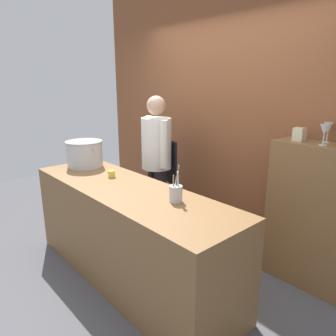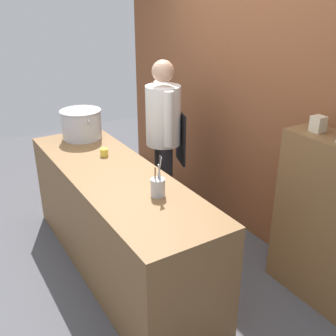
{
  "view_description": "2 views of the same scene",
  "coord_description": "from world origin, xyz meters",
  "px_view_note": "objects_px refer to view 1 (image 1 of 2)",
  "views": [
    {
      "loc": [
        2.2,
        -1.48,
        1.82
      ],
      "look_at": [
        0.15,
        0.36,
        1.05
      ],
      "focal_mm": 33.58,
      "sensor_mm": 36.0,
      "label": 1
    },
    {
      "loc": [
        2.7,
        -1.15,
        2.23
      ],
      "look_at": [
        0.19,
        0.39,
        0.92
      ],
      "focal_mm": 42.64,
      "sensor_mm": 36.0,
      "label": 2
    }
  ],
  "objects_px": {
    "chef": "(157,157)",
    "spice_tin_cream": "(299,134)",
    "wine_glass_wide": "(325,130)",
    "stockpot_large": "(85,154)",
    "utensil_crock": "(176,193)",
    "wine_glass_short": "(328,128)",
    "butter_jar": "(112,174)"
  },
  "relations": [
    {
      "from": "stockpot_large",
      "to": "wine_glass_short",
      "type": "height_order",
      "value": "wine_glass_short"
    },
    {
      "from": "chef",
      "to": "utensil_crock",
      "type": "bearing_deg",
      "value": 165.17
    },
    {
      "from": "butter_jar",
      "to": "wine_glass_wide",
      "type": "relative_size",
      "value": 0.41
    },
    {
      "from": "wine_glass_wide",
      "to": "spice_tin_cream",
      "type": "distance_m",
      "value": 0.24
    },
    {
      "from": "wine_glass_wide",
      "to": "utensil_crock",
      "type": "bearing_deg",
      "value": -122.07
    },
    {
      "from": "butter_jar",
      "to": "wine_glass_wide",
      "type": "height_order",
      "value": "wine_glass_wide"
    },
    {
      "from": "stockpot_large",
      "to": "butter_jar",
      "type": "distance_m",
      "value": 0.56
    },
    {
      "from": "butter_jar",
      "to": "wine_glass_wide",
      "type": "distance_m",
      "value": 1.94
    },
    {
      "from": "chef",
      "to": "utensil_crock",
      "type": "relative_size",
      "value": 5.58
    },
    {
      "from": "wine_glass_short",
      "to": "stockpot_large",
      "type": "bearing_deg",
      "value": -149.71
    },
    {
      "from": "stockpot_large",
      "to": "utensil_crock",
      "type": "xyz_separation_m",
      "value": [
        1.45,
        0.02,
        -0.07
      ]
    },
    {
      "from": "chef",
      "to": "stockpot_large",
      "type": "bearing_deg",
      "value": 75.9
    },
    {
      "from": "butter_jar",
      "to": "stockpot_large",
      "type": "bearing_deg",
      "value": 179.36
    },
    {
      "from": "stockpot_large",
      "to": "spice_tin_cream",
      "type": "bearing_deg",
      "value": 30.57
    },
    {
      "from": "wine_glass_short",
      "to": "spice_tin_cream",
      "type": "height_order",
      "value": "wine_glass_short"
    },
    {
      "from": "wine_glass_short",
      "to": "spice_tin_cream",
      "type": "distance_m",
      "value": 0.23
    },
    {
      "from": "chef",
      "to": "stockpot_large",
      "type": "xyz_separation_m",
      "value": [
        -0.43,
        -0.68,
        0.08
      ]
    },
    {
      "from": "chef",
      "to": "wine_glass_wide",
      "type": "distance_m",
      "value": 1.77
    },
    {
      "from": "chef",
      "to": "stockpot_large",
      "type": "distance_m",
      "value": 0.81
    },
    {
      "from": "stockpot_large",
      "to": "wine_glass_wide",
      "type": "height_order",
      "value": "wine_glass_wide"
    },
    {
      "from": "wine_glass_short",
      "to": "spice_tin_cream",
      "type": "xyz_separation_m",
      "value": [
        -0.19,
        -0.1,
        -0.06
      ]
    },
    {
      "from": "utensil_crock",
      "to": "wine_glass_wide",
      "type": "xyz_separation_m",
      "value": [
        0.65,
        1.03,
        0.46
      ]
    },
    {
      "from": "wine_glass_short",
      "to": "butter_jar",
      "type": "bearing_deg",
      "value": -141.3
    },
    {
      "from": "stockpot_large",
      "to": "wine_glass_wide",
      "type": "bearing_deg",
      "value": 26.65
    },
    {
      "from": "spice_tin_cream",
      "to": "wine_glass_wide",
      "type": "bearing_deg",
      "value": -12.66
    },
    {
      "from": "chef",
      "to": "spice_tin_cream",
      "type": "relative_size",
      "value": 14.48
    },
    {
      "from": "wine_glass_wide",
      "to": "wine_glass_short",
      "type": "bearing_deg",
      "value": 102.4
    },
    {
      "from": "utensil_crock",
      "to": "spice_tin_cream",
      "type": "bearing_deg",
      "value": 68.89
    },
    {
      "from": "chef",
      "to": "wine_glass_short",
      "type": "xyz_separation_m",
      "value": [
        1.63,
        0.52,
        0.46
      ]
    },
    {
      "from": "utensil_crock",
      "to": "wine_glass_short",
      "type": "bearing_deg",
      "value": 62.64
    },
    {
      "from": "chef",
      "to": "wine_glass_wide",
      "type": "relative_size",
      "value": 9.6
    },
    {
      "from": "chef",
      "to": "butter_jar",
      "type": "bearing_deg",
      "value": 118.23
    }
  ]
}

